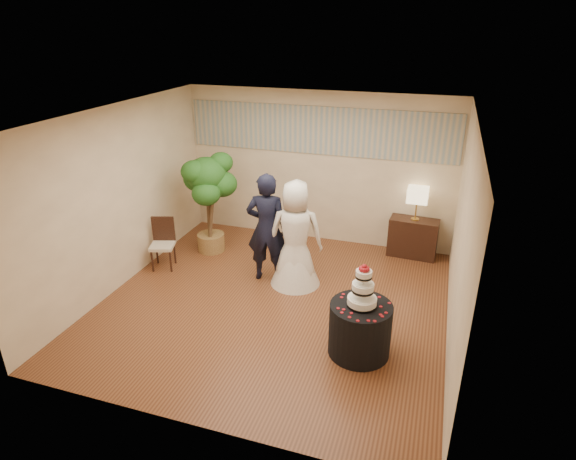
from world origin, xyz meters
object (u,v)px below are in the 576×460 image
(wedding_cake, at_px, (363,285))
(table_lamp, at_px, (417,204))
(bride, at_px, (296,234))
(cake_table, at_px, (360,329))
(ficus_tree, at_px, (208,203))
(side_chair, at_px, (162,244))
(groom, at_px, (267,228))
(console, at_px, (413,238))

(wedding_cake, distance_m, table_lamp, 3.06)
(bride, height_order, cake_table, bride)
(cake_table, bearing_deg, bride, 131.95)
(cake_table, height_order, ficus_tree, ficus_tree)
(wedding_cake, bearing_deg, side_chair, 160.79)
(groom, xyz_separation_m, wedding_cake, (1.77, -1.46, 0.09))
(console, bearing_deg, wedding_cake, -94.29)
(ficus_tree, bearing_deg, table_lamp, 14.53)
(bride, distance_m, ficus_tree, 1.95)
(console, bearing_deg, bride, -133.63)
(console, bearing_deg, table_lamp, -176.64)
(table_lamp, bearing_deg, bride, -136.99)
(table_lamp, distance_m, ficus_tree, 3.65)
(cake_table, bearing_deg, wedding_cake, -90.00)
(wedding_cake, distance_m, ficus_tree, 3.77)
(bride, bearing_deg, ficus_tree, -32.73)
(bride, xyz_separation_m, side_chair, (-2.30, -0.19, -0.43))
(groom, xyz_separation_m, table_lamp, (2.18, 1.57, 0.09))
(ficus_tree, height_order, side_chair, ficus_tree)
(groom, xyz_separation_m, console, (2.18, 1.57, -0.55))
(bride, distance_m, side_chair, 2.34)
(bride, relative_size, wedding_cake, 3.03)
(wedding_cake, bearing_deg, ficus_tree, 145.91)
(ficus_tree, bearing_deg, console, 14.53)
(ficus_tree, bearing_deg, side_chair, -118.54)
(cake_table, distance_m, console, 3.06)
(ficus_tree, distance_m, side_chair, 1.10)
(wedding_cake, relative_size, table_lamp, 0.98)
(console, height_order, ficus_tree, ficus_tree)
(table_lamp, distance_m, side_chair, 4.41)
(table_lamp, bearing_deg, console, 0.00)
(cake_table, xyz_separation_m, table_lamp, (0.41, 3.03, 0.64))
(table_lamp, bearing_deg, wedding_cake, -97.65)
(cake_table, xyz_separation_m, side_chair, (-3.59, 1.25, 0.08))
(wedding_cake, bearing_deg, bride, 131.95)
(bride, relative_size, cake_table, 2.21)
(groom, bearing_deg, ficus_tree, -35.32)
(wedding_cake, height_order, console, wedding_cake)
(console, bearing_deg, groom, -140.80)
(groom, relative_size, bride, 1.04)
(console, relative_size, ficus_tree, 0.45)
(ficus_tree, bearing_deg, cake_table, -34.09)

